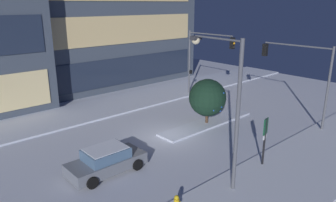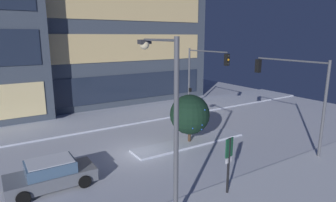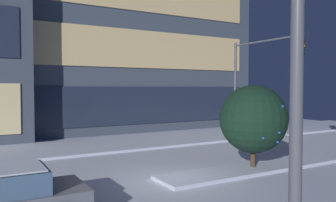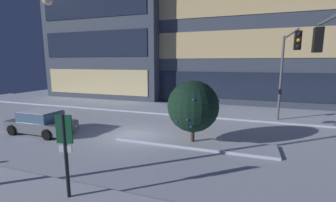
{
  "view_description": "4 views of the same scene",
  "coord_description": "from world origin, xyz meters",
  "px_view_note": "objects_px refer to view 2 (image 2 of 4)",
  "views": [
    {
      "loc": [
        -14.07,
        -15.91,
        9.2
      ],
      "look_at": [
        -0.09,
        -0.26,
        2.77
      ],
      "focal_mm": 34.23,
      "sensor_mm": 36.0,
      "label": 1
    },
    {
      "loc": [
        -8.1,
        -16.31,
        7.7
      ],
      "look_at": [
        3.22,
        1.42,
        2.98
      ],
      "focal_mm": 30.71,
      "sensor_mm": 36.0,
      "label": 2
    },
    {
      "loc": [
        -6.37,
        -10.96,
        3.51
      ],
      "look_at": [
        0.34,
        0.64,
        3.0
      ],
      "focal_mm": 36.48,
      "sensor_mm": 36.0,
      "label": 3
    },
    {
      "loc": [
        6.8,
        -12.62,
        4.62
      ],
      "look_at": [
        2.16,
        0.9,
        2.21
      ],
      "focal_mm": 24.48,
      "sensor_mm": 36.0,
      "label": 4
    }
  ],
  "objects_px": {
    "car_near": "(51,174)",
    "parking_info_sign": "(229,159)",
    "street_lamp_arched": "(165,102)",
    "decorated_tree_median": "(190,114)",
    "traffic_light_corner_far_right": "(203,70)",
    "traffic_light_corner_near_right": "(293,85)"
  },
  "relations": [
    {
      "from": "parking_info_sign",
      "to": "car_near",
      "type": "bearing_deg",
      "value": 41.08
    },
    {
      "from": "traffic_light_corner_far_right",
      "to": "decorated_tree_median",
      "type": "bearing_deg",
      "value": -46.1
    },
    {
      "from": "car_near",
      "to": "traffic_light_corner_near_right",
      "type": "distance_m",
      "value": 16.08
    },
    {
      "from": "traffic_light_corner_far_right",
      "to": "traffic_light_corner_near_right",
      "type": "height_order",
      "value": "traffic_light_corner_far_right"
    },
    {
      "from": "street_lamp_arched",
      "to": "traffic_light_corner_far_right",
      "type": "bearing_deg",
      "value": -38.64
    },
    {
      "from": "car_near",
      "to": "street_lamp_arched",
      "type": "distance_m",
      "value": 7.67
    },
    {
      "from": "traffic_light_corner_far_right",
      "to": "parking_info_sign",
      "type": "distance_m",
      "value": 14.49
    },
    {
      "from": "street_lamp_arched",
      "to": "decorated_tree_median",
      "type": "xyz_separation_m",
      "value": [
        5.98,
        6.22,
        -2.87
      ]
    },
    {
      "from": "car_near",
      "to": "street_lamp_arched",
      "type": "height_order",
      "value": "street_lamp_arched"
    },
    {
      "from": "traffic_light_corner_near_right",
      "to": "street_lamp_arched",
      "type": "distance_m",
      "value": 11.55
    },
    {
      "from": "traffic_light_corner_near_right",
      "to": "street_lamp_arched",
      "type": "bearing_deg",
      "value": 98.97
    },
    {
      "from": "street_lamp_arched",
      "to": "parking_info_sign",
      "type": "relative_size",
      "value": 2.6
    },
    {
      "from": "car_near",
      "to": "parking_info_sign",
      "type": "distance_m",
      "value": 9.13
    },
    {
      "from": "car_near",
      "to": "parking_info_sign",
      "type": "relative_size",
      "value": 1.51
    },
    {
      "from": "traffic_light_corner_near_right",
      "to": "street_lamp_arched",
      "type": "relative_size",
      "value": 0.82
    },
    {
      "from": "traffic_light_corner_far_right",
      "to": "parking_info_sign",
      "type": "xyz_separation_m",
      "value": [
        -7.96,
        -11.82,
        -2.66
      ]
    },
    {
      "from": "car_near",
      "to": "street_lamp_arched",
      "type": "bearing_deg",
      "value": -51.77
    },
    {
      "from": "street_lamp_arched",
      "to": "decorated_tree_median",
      "type": "height_order",
      "value": "street_lamp_arched"
    },
    {
      "from": "traffic_light_corner_far_right",
      "to": "decorated_tree_median",
      "type": "relative_size",
      "value": 1.81
    },
    {
      "from": "car_near",
      "to": "parking_info_sign",
      "type": "height_order",
      "value": "parking_info_sign"
    },
    {
      "from": "car_near",
      "to": "parking_info_sign",
      "type": "xyz_separation_m",
      "value": [
        7.19,
        -5.5,
        1.2
      ]
    },
    {
      "from": "traffic_light_corner_far_right",
      "to": "traffic_light_corner_near_right",
      "type": "relative_size",
      "value": 1.04
    }
  ]
}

